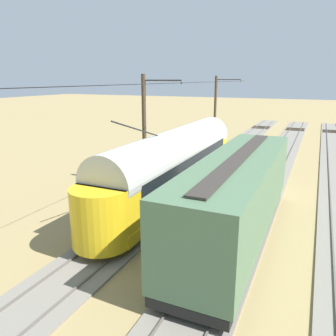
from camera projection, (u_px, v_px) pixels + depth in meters
ground_plane at (259, 194)px, 21.72m from camera, size 220.00×220.00×0.00m
track_adjacent_siding at (260, 192)px, 21.98m from camera, size 2.80×80.00×0.18m
track_third_siding at (191, 183)px, 23.94m from camera, size 2.80×80.00×0.18m
vintage_streetcar at (174, 162)px, 20.72m from camera, size 2.65×18.13×5.44m
boxcar_adjacent at (238, 195)px, 15.22m from camera, size 2.96×13.04×3.85m
catenary_pole_foreground at (216, 110)px, 36.77m from camera, size 2.89×0.28×7.61m
catenary_pole_mid_near at (145, 130)px, 22.25m from camera, size 2.89×0.28×7.61m
overhead_wire_run at (185, 83)px, 21.08m from camera, size 2.69×37.02×0.18m
spare_tie_stack at (177, 159)px, 30.25m from camera, size 2.40×2.40×0.54m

